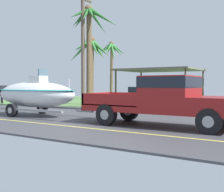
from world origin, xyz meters
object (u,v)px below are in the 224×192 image
(palm_tree_far_right, at_px, (111,54))
(parked_sedan_near, at_px, (155,98))
(utility_pole, at_px, (83,47))
(palm_tree_near_left, at_px, (91,54))
(palm_tree_near_right, at_px, (90,28))
(carport_awning, at_px, (160,71))
(pickup_truck_towing, at_px, (170,98))
(boat_on_trailer, at_px, (35,94))

(palm_tree_far_right, bearing_deg, parked_sedan_near, -42.35)
(parked_sedan_near, xyz_separation_m, utility_pole, (-4.00, -2.25, 3.27))
(palm_tree_near_left, xyz_separation_m, utility_pole, (1.12, -2.38, 0.16))
(palm_tree_near_right, bearing_deg, utility_pole, -126.15)
(carport_awning, xyz_separation_m, utility_pole, (-2.27, -7.15, 1.30))
(palm_tree_near_right, distance_m, palm_tree_far_right, 9.81)
(palm_tree_near_right, xyz_separation_m, utility_pole, (-0.28, -0.39, -1.20))
(pickup_truck_towing, height_order, carport_awning, carport_awning)
(boat_on_trailer, xyz_separation_m, palm_tree_far_right, (-4.50, 14.11, 3.44))
(boat_on_trailer, relative_size, palm_tree_near_right, 0.94)
(pickup_truck_towing, distance_m, palm_tree_near_left, 11.70)
(parked_sedan_near, height_order, palm_tree_near_left, palm_tree_near_left)
(carport_awning, relative_size, palm_tree_far_right, 1.07)
(boat_on_trailer, bearing_deg, carport_awning, 82.76)
(parked_sedan_near, height_order, palm_tree_near_right, palm_tree_near_right)
(parked_sedan_near, relative_size, palm_tree_far_right, 0.83)
(carport_awning, height_order, palm_tree_near_right, palm_tree_near_right)
(boat_on_trailer, xyz_separation_m, palm_tree_near_left, (-1.87, 7.18, 2.71))
(boat_on_trailer, height_order, palm_tree_far_right, palm_tree_far_right)
(parked_sedan_near, distance_m, utility_pole, 5.63)
(parked_sedan_near, distance_m, palm_tree_near_left, 5.98)
(utility_pole, bearing_deg, parked_sedan_near, 29.35)
(utility_pole, bearing_deg, palm_tree_near_right, 53.85)
(pickup_truck_towing, relative_size, carport_awning, 0.97)
(pickup_truck_towing, relative_size, palm_tree_near_right, 0.90)
(pickup_truck_towing, xyz_separation_m, parked_sedan_near, (-3.70, 7.05, -0.36))
(carport_awning, bearing_deg, pickup_truck_towing, -65.57)
(parked_sedan_near, relative_size, carport_awning, 0.77)
(boat_on_trailer, distance_m, palm_tree_far_right, 15.21)
(carport_awning, relative_size, utility_pole, 0.81)
(carport_awning, bearing_deg, boat_on_trailer, -97.24)
(pickup_truck_towing, xyz_separation_m, utility_pole, (-7.70, 4.80, 2.91))
(carport_awning, bearing_deg, palm_tree_far_right, 160.29)
(parked_sedan_near, distance_m, palm_tree_near_right, 6.10)
(parked_sedan_near, bearing_deg, boat_on_trailer, -114.70)
(palm_tree_near_left, relative_size, palm_tree_near_right, 0.77)
(pickup_truck_towing, distance_m, carport_awning, 13.23)
(palm_tree_far_right, bearing_deg, palm_tree_near_left, -69.21)
(palm_tree_near_left, bearing_deg, pickup_truck_towing, -39.16)
(pickup_truck_towing, bearing_deg, boat_on_trailer, 180.00)
(boat_on_trailer, relative_size, palm_tree_far_right, 1.08)
(parked_sedan_near, height_order, utility_pole, utility_pole)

